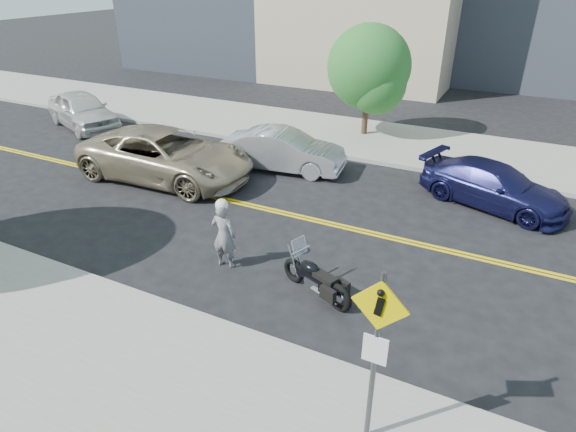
% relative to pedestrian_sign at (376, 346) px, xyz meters
% --- Properties ---
extents(ground_plane, '(120.00, 120.00, 0.00)m').
position_rel_pedestrian_sign_xyz_m(ground_plane, '(-4.20, 6.31, -1.96)').
color(ground_plane, black).
rests_on(ground_plane, ground).
extents(sidewalk_near, '(60.00, 5.00, 0.15)m').
position_rel_pedestrian_sign_xyz_m(sidewalk_near, '(-4.20, -1.19, -1.89)').
color(sidewalk_near, '#9E9B91').
rests_on(sidewalk_near, ground_plane).
extents(sidewalk_far, '(60.00, 5.00, 0.15)m').
position_rel_pedestrian_sign_xyz_m(sidewalk_far, '(-4.20, 13.81, -1.89)').
color(sidewalk_far, '#9E9B91').
rests_on(sidewalk_far, ground_plane).
extents(pedestrian_sign, '(0.78, 0.08, 3.00)m').
position_rel_pedestrian_sign_xyz_m(pedestrian_sign, '(0.00, 0.00, 0.00)').
color(pedestrian_sign, '#4C4C51').
rests_on(pedestrian_sign, sidewalk_near).
extents(motorcyclist, '(0.65, 0.46, 1.80)m').
position_rel_pedestrian_sign_xyz_m(motorcyclist, '(-4.63, 3.19, -1.07)').
color(motorcyclist, silver).
rests_on(motorcyclist, ground).
extents(motorcycle, '(2.04, 1.25, 1.19)m').
position_rel_pedestrian_sign_xyz_m(motorcycle, '(-2.19, 3.12, -1.37)').
color(motorcycle, black).
rests_on(motorcycle, ground).
extents(suv, '(6.17, 3.04, 1.69)m').
position_rel_pedestrian_sign_xyz_m(suv, '(-9.39, 6.89, -1.12)').
color(suv, tan).
rests_on(suv, ground).
extents(parked_car_white, '(4.98, 3.43, 1.57)m').
position_rel_pedestrian_sign_xyz_m(parked_car_white, '(-16.56, 9.89, -1.17)').
color(parked_car_white, silver).
rests_on(parked_car_white, ground).
extents(parked_car_silver, '(4.50, 2.08, 1.43)m').
position_rel_pedestrian_sign_xyz_m(parked_car_silver, '(-6.22, 9.39, -1.25)').
color(parked_car_silver, '#B5B6BD').
rests_on(parked_car_silver, ground).
extents(parked_car_blue, '(4.75, 3.06, 1.28)m').
position_rel_pedestrian_sign_xyz_m(parked_car_blue, '(0.77, 9.65, -1.32)').
color(parked_car_blue, '#191A4B').
rests_on(parked_car_blue, ground).
extents(tree_far_a, '(3.35, 3.35, 4.58)m').
position_rel_pedestrian_sign_xyz_m(tree_far_a, '(-4.83, 14.22, 0.94)').
color(tree_far_a, '#382619').
rests_on(tree_far_a, ground).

